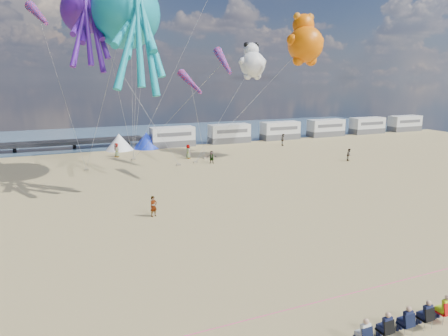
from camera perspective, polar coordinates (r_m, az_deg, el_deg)
ground at (r=23.80m, az=5.28°, el=-12.95°), size 120.00×120.00×0.00m
water at (r=75.26m, az=-14.87°, el=4.47°), size 120.00×120.00×0.00m
motorhome_0 at (r=61.68m, az=-7.38°, el=4.44°), size 6.60×2.50×3.00m
motorhome_1 at (r=64.84m, az=0.76°, el=4.95°), size 6.60×2.50×3.00m
motorhome_2 at (r=69.17m, az=8.02°, el=5.32°), size 6.60×2.50×3.00m
motorhome_3 at (r=74.46m, az=14.34°, el=5.57°), size 6.60×2.50×3.00m
motorhome_4 at (r=80.53m, az=19.78°, el=5.73°), size 6.60×2.50×3.00m
motorhome_5 at (r=87.22m, az=24.41°, el=5.83°), size 6.60×2.50×3.00m
tent_white at (r=60.11m, az=-14.74°, el=3.62°), size 4.00×4.00×2.40m
tent_blue at (r=60.79m, az=-11.01°, el=3.91°), size 4.00×4.00×2.40m
spectator_row at (r=18.97m, az=24.46°, el=-19.08°), size 6.10×0.90×1.30m
cooler_navy at (r=19.20m, az=22.15°, el=-20.20°), size 0.38×0.28×0.30m
rope_line at (r=20.07m, az=12.37°, el=-18.39°), size 34.00×0.03×0.03m
standing_person at (r=30.80m, az=-10.04°, el=-5.42°), size 0.68×0.56×1.60m
beachgoer_0 at (r=54.94m, az=-15.10°, el=2.49°), size 0.78×0.81×1.86m
beachgoer_1 at (r=62.79m, az=8.47°, el=4.02°), size 0.97×1.07×1.84m
beachgoer_4 at (r=49.16m, az=-1.78°, el=1.57°), size 0.98×0.67×1.55m
beachgoer_6 at (r=52.33m, az=-5.16°, el=2.37°), size 0.55×0.74×1.83m
beachgoer_7 at (r=52.94m, az=17.45°, el=1.80°), size 0.91×0.86×1.57m
sandbag_a at (r=47.91m, az=-19.07°, el=-0.24°), size 0.50×0.35×0.22m
sandbag_b at (r=48.23m, az=-6.51°, el=0.47°), size 0.50×0.35×0.22m
sandbag_c at (r=49.41m, az=-4.11°, el=0.82°), size 0.50×0.35×0.22m
sandbag_d at (r=51.96m, az=-2.74°, el=1.43°), size 0.50×0.35×0.22m
sandbag_e at (r=52.44m, az=-12.83°, el=1.22°), size 0.50×0.35×0.22m
kite_octopus_teal at (r=42.30m, az=-13.95°, el=20.54°), size 6.56×12.13×13.18m
kite_octopus_purple at (r=46.44m, az=-19.50°, el=20.32°), size 4.33×9.66×10.93m
kite_panda at (r=55.14m, az=4.10°, el=14.54°), size 4.94×4.76×5.79m
kite_teddy_orange at (r=52.17m, az=11.55°, el=16.91°), size 6.82×6.65×7.46m
windsock_left at (r=47.12m, az=-25.05°, el=19.30°), size 2.62×7.30×7.23m
windsock_mid at (r=47.60m, az=-4.80°, el=12.08°), size 1.88×5.35×5.26m
windsock_right at (r=40.63m, az=-0.05°, el=14.95°), size 1.40×4.93×4.86m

